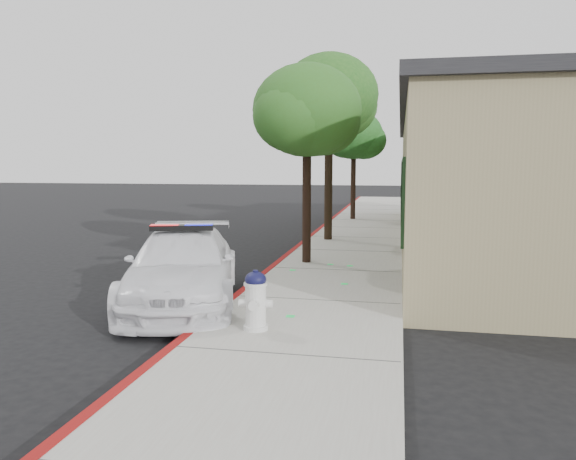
{
  "coord_description": "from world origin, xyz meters",
  "views": [
    {
      "loc": [
        3.1,
        -9.91,
        2.66
      ],
      "look_at": [
        0.69,
        1.97,
        1.2
      ],
      "focal_mm": 34.37,
      "sensor_mm": 36.0,
      "label": 1
    }
  ],
  "objects_px": {
    "clapboard_building": "(513,181)",
    "street_tree_far": "(354,137)",
    "fire_hydrant": "(256,300)",
    "street_tree_near": "(307,115)",
    "street_tree_mid": "(329,100)",
    "police_car": "(183,267)"
  },
  "relations": [
    {
      "from": "clapboard_building",
      "to": "street_tree_far",
      "type": "distance_m",
      "value": 8.74
    },
    {
      "from": "fire_hydrant",
      "to": "street_tree_far",
      "type": "bearing_deg",
      "value": 83.05
    },
    {
      "from": "street_tree_near",
      "to": "street_tree_mid",
      "type": "xyz_separation_m",
      "value": [
        -0.02,
        4.46,
        0.87
      ]
    },
    {
      "from": "clapboard_building",
      "to": "fire_hydrant",
      "type": "relative_size",
      "value": 22.73
    },
    {
      "from": "clapboard_building",
      "to": "street_tree_near",
      "type": "bearing_deg",
      "value": -139.16
    },
    {
      "from": "street_tree_far",
      "to": "clapboard_building",
      "type": "bearing_deg",
      "value": -48.54
    },
    {
      "from": "fire_hydrant",
      "to": "street_tree_near",
      "type": "xyz_separation_m",
      "value": [
        -0.21,
        5.92,
        3.27
      ]
    },
    {
      "from": "police_car",
      "to": "street_tree_far",
      "type": "bearing_deg",
      "value": 66.77
    },
    {
      "from": "street_tree_near",
      "to": "street_tree_far",
      "type": "bearing_deg",
      "value": 88.86
    },
    {
      "from": "clapboard_building",
      "to": "street_tree_far",
      "type": "bearing_deg",
      "value": 131.46
    },
    {
      "from": "fire_hydrant",
      "to": "street_tree_far",
      "type": "relative_size",
      "value": 0.19
    },
    {
      "from": "fire_hydrant",
      "to": "clapboard_building",
      "type": "bearing_deg",
      "value": 55.82
    },
    {
      "from": "street_tree_mid",
      "to": "street_tree_far",
      "type": "distance_m",
      "value": 7.12
    },
    {
      "from": "fire_hydrant",
      "to": "police_car",
      "type": "bearing_deg",
      "value": 129.67
    },
    {
      "from": "clapboard_building",
      "to": "street_tree_near",
      "type": "relative_size",
      "value": 4.18
    },
    {
      "from": "police_car",
      "to": "street_tree_far",
      "type": "distance_m",
      "value": 16.06
    },
    {
      "from": "clapboard_building",
      "to": "street_tree_near",
      "type": "height_order",
      "value": "street_tree_near"
    },
    {
      "from": "fire_hydrant",
      "to": "street_tree_mid",
      "type": "bearing_deg",
      "value": 84.4
    },
    {
      "from": "street_tree_mid",
      "to": "street_tree_far",
      "type": "xyz_separation_m",
      "value": [
        0.25,
        7.06,
        -0.88
      ]
    },
    {
      "from": "clapboard_building",
      "to": "street_tree_far",
      "type": "relative_size",
      "value": 4.23
    },
    {
      "from": "fire_hydrant",
      "to": "street_tree_near",
      "type": "bearing_deg",
      "value": 85.12
    },
    {
      "from": "street_tree_near",
      "to": "street_tree_far",
      "type": "xyz_separation_m",
      "value": [
        0.23,
        11.51,
        -0.02
      ]
    }
  ]
}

